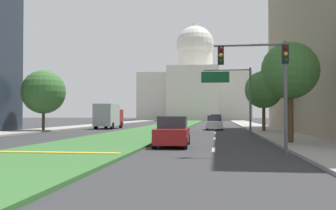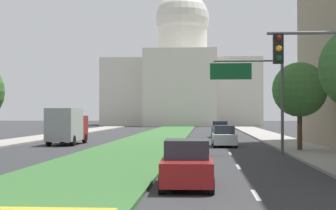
# 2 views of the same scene
# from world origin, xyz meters

# --- Properties ---
(ground_plane) EXTENTS (267.03, 267.03, 0.00)m
(ground_plane) POSITION_xyz_m (0.00, 60.69, 0.00)
(ground_plane) COLOR #333335
(grass_median) EXTENTS (6.61, 109.24, 0.14)m
(grass_median) POSITION_xyz_m (0.00, 54.62, 0.07)
(grass_median) COLOR #386B33
(grass_median) RESTS_ON ground_plane
(median_curb_nose) EXTENTS (5.95, 0.50, 0.04)m
(median_curb_nose) POSITION_xyz_m (0.00, 11.68, 0.16)
(median_curb_nose) COLOR gold
(median_curb_nose) RESTS_ON grass_median
(lane_dashes_right) EXTENTS (0.16, 40.25, 0.01)m
(lane_dashes_right) POSITION_xyz_m (7.06, 34.51, 0.00)
(lane_dashes_right) COLOR silver
(lane_dashes_right) RESTS_ON ground_plane
(sidewalk_left) EXTENTS (4.00, 109.24, 0.15)m
(sidewalk_left) POSITION_xyz_m (-12.81, 48.55, 0.07)
(sidewalk_left) COLOR #9E9991
(sidewalk_left) RESTS_ON ground_plane
(sidewalk_right) EXTENTS (4.00, 109.24, 0.15)m
(sidewalk_right) POSITION_xyz_m (12.81, 48.55, 0.07)
(sidewalk_right) COLOR #9E9991
(sidewalk_right) RESTS_ON ground_plane
(capitol_building) EXTENTS (35.59, 24.13, 32.19)m
(capitol_building) POSITION_xyz_m (0.00, 120.54, 10.76)
(capitol_building) COLOR silver
(capitol_building) RESTS_ON ground_plane
(overhead_guide_sign) EXTENTS (4.94, 0.20, 6.50)m
(overhead_guide_sign) POSITION_xyz_m (8.77, 33.35, 4.61)
(overhead_guide_sign) COLOR #515456
(overhead_guide_sign) RESTS_ON ground_plane
(street_tree_right_mid) EXTENTS (3.92, 3.92, 6.43)m
(street_tree_right_mid) POSITION_xyz_m (12.09, 35.86, 4.45)
(street_tree_right_mid) COLOR #4C3823
(street_tree_right_mid) RESTS_ON ground_plane
(sedan_lead_stopped) EXTENTS (2.03, 4.39, 1.77)m
(sedan_lead_stopped) POSITION_xyz_m (4.65, 17.39, 0.83)
(sedan_lead_stopped) COLOR maroon
(sedan_lead_stopped) RESTS_ON ground_plane
(sedan_midblock) EXTENTS (2.03, 4.73, 1.75)m
(sedan_midblock) POSITION_xyz_m (6.91, 41.84, 0.82)
(sedan_midblock) COLOR silver
(sedan_midblock) RESTS_ON ground_plane
(sedan_distant) EXTENTS (2.00, 4.33, 1.87)m
(sedan_distant) POSITION_xyz_m (7.03, 58.52, 0.86)
(sedan_distant) COLOR navy
(sedan_distant) RESTS_ON ground_plane
(box_truck_delivery) EXTENTS (2.40, 6.40, 3.20)m
(box_truck_delivery) POSITION_xyz_m (-6.85, 43.46, 1.68)
(box_truck_delivery) COLOR maroon
(box_truck_delivery) RESTS_ON ground_plane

